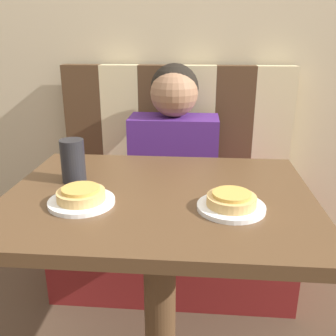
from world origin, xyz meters
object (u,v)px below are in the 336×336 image
Objects in this scene: plate_left at (82,202)px; drinking_cup at (73,161)px; plate_right at (231,207)px; pizza_left at (81,194)px; pizza_right at (232,199)px; person at (174,136)px.

plate_left is 0.18m from drinking_cup.
pizza_left reaches higher than plate_right.
pizza_right is (0.39, 0.00, 0.00)m from pizza_left.
pizza_right is 0.49m from drinking_cup.
person reaches higher than pizza_right.
pizza_left is (-0.20, -0.71, 0.02)m from person.
plate_left is at bearing -105.37° from person.
drinking_cup reaches higher than pizza_left.
person is at bearing 74.63° from plate_left.
drinking_cup reaches higher than plate_right.
person is at bearing 64.19° from drinking_cup.
drinking_cup is at bearing 160.94° from pizza_right.
drinking_cup is at bearing 114.02° from pizza_left.
person is 0.74m from pizza_right.
person is 3.56× the size of plate_right.
plate_left is 0.39m from plate_right.
drinking_cup is at bearing 114.02° from plate_left.
drinking_cup is (-0.46, 0.16, 0.06)m from plate_right.
person is 0.74m from plate_left.
plate_left and plate_right have the same top height.
person reaches higher than drinking_cup.
pizza_left is 1.00× the size of pizza_right.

